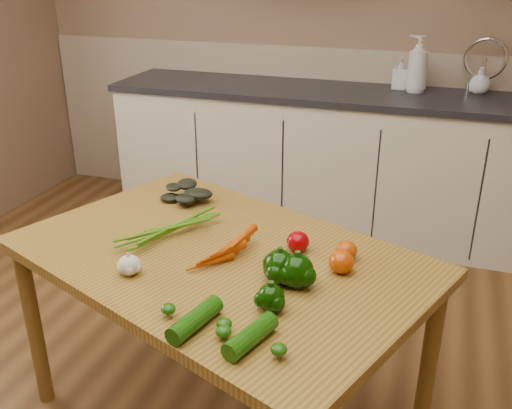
{
  "coord_description": "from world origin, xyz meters",
  "views": [
    {
      "loc": [
        0.79,
        -1.21,
        1.65
      ],
      "look_at": [
        0.18,
        0.6,
        0.81
      ],
      "focal_mm": 40.0,
      "sensor_mm": 36.0,
      "label": 1
    }
  ],
  "objects_px": {
    "garlic_bulb": "(129,265)",
    "zucchini_a": "(251,336)",
    "carrot_bunch": "(210,241)",
    "table": "(219,274)",
    "soap_bottle_a": "(418,64)",
    "tomato_c": "(341,262)",
    "tomato_b": "(346,250)",
    "leafy_greens": "(187,190)",
    "soap_bottle_c": "(480,81)",
    "soap_bottle_b": "(400,73)",
    "pepper_a": "(280,267)",
    "tomato_a": "(298,242)",
    "zucchini_b": "(195,320)",
    "pepper_c": "(271,298)",
    "pepper_b": "(297,271)"
  },
  "relations": [
    {
      "from": "garlic_bulb",
      "to": "tomato_c",
      "type": "distance_m",
      "value": 0.66
    },
    {
      "from": "pepper_a",
      "to": "tomato_a",
      "type": "xyz_separation_m",
      "value": [
        0.0,
        0.21,
        -0.02
      ]
    },
    {
      "from": "soap_bottle_c",
      "to": "zucchini_a",
      "type": "bearing_deg",
      "value": -98.63
    },
    {
      "from": "garlic_bulb",
      "to": "tomato_b",
      "type": "relative_size",
      "value": 1.04
    },
    {
      "from": "soap_bottle_b",
      "to": "zucchini_a",
      "type": "distance_m",
      "value": 2.44
    },
    {
      "from": "soap_bottle_a",
      "to": "pepper_c",
      "type": "bearing_deg",
      "value": -2.81
    },
    {
      "from": "leafy_greens",
      "to": "tomato_c",
      "type": "distance_m",
      "value": 0.79
    },
    {
      "from": "soap_bottle_a",
      "to": "carrot_bunch",
      "type": "xyz_separation_m",
      "value": [
        -0.51,
        -1.92,
        -0.3
      ]
    },
    {
      "from": "soap_bottle_c",
      "to": "soap_bottle_b",
      "type": "bearing_deg",
      "value": -173.59
    },
    {
      "from": "pepper_c",
      "to": "tomato_b",
      "type": "distance_m",
      "value": 0.39
    },
    {
      "from": "soap_bottle_c",
      "to": "pepper_a",
      "type": "distance_m",
      "value": 2.2
    },
    {
      "from": "carrot_bunch",
      "to": "zucchini_a",
      "type": "height_order",
      "value": "carrot_bunch"
    },
    {
      "from": "pepper_a",
      "to": "tomato_c",
      "type": "distance_m",
      "value": 0.2
    },
    {
      "from": "tomato_c",
      "to": "soap_bottle_c",
      "type": "bearing_deg",
      "value": 77.97
    },
    {
      "from": "soap_bottle_a",
      "to": "zucchini_b",
      "type": "height_order",
      "value": "soap_bottle_a"
    },
    {
      "from": "soap_bottle_c",
      "to": "tomato_c",
      "type": "distance_m",
      "value": 2.06
    },
    {
      "from": "garlic_bulb",
      "to": "zucchini_a",
      "type": "height_order",
      "value": "garlic_bulb"
    },
    {
      "from": "table",
      "to": "soap_bottle_a",
      "type": "distance_m",
      "value": 2.03
    },
    {
      "from": "tomato_a",
      "to": "tomato_b",
      "type": "relative_size",
      "value": 1.08
    },
    {
      "from": "garlic_bulb",
      "to": "soap_bottle_a",
      "type": "bearing_deg",
      "value": 72.08
    },
    {
      "from": "garlic_bulb",
      "to": "tomato_c",
      "type": "xyz_separation_m",
      "value": [
        0.63,
        0.22,
        0.01
      ]
    },
    {
      "from": "pepper_b",
      "to": "tomato_a",
      "type": "height_order",
      "value": "pepper_b"
    },
    {
      "from": "pepper_c",
      "to": "pepper_a",
      "type": "bearing_deg",
      "value": 97.1
    },
    {
      "from": "table",
      "to": "pepper_a",
      "type": "height_order",
      "value": "pepper_a"
    },
    {
      "from": "soap_bottle_a",
      "to": "pepper_b",
      "type": "relative_size",
      "value": 3.17
    },
    {
      "from": "soap_bottle_c",
      "to": "leafy_greens",
      "type": "bearing_deg",
      "value": -119.82
    },
    {
      "from": "soap_bottle_c",
      "to": "tomato_b",
      "type": "relative_size",
      "value": 2.12
    },
    {
      "from": "leafy_greens",
      "to": "pepper_a",
      "type": "xyz_separation_m",
      "value": [
        0.53,
        -0.48,
        0.0
      ]
    },
    {
      "from": "tomato_b",
      "to": "leafy_greens",
      "type": "bearing_deg",
      "value": 158.49
    },
    {
      "from": "zucchini_b",
      "to": "pepper_c",
      "type": "bearing_deg",
      "value": 41.35
    },
    {
      "from": "zucchini_a",
      "to": "tomato_c",
      "type": "bearing_deg",
      "value": 70.87
    },
    {
      "from": "leafy_greens",
      "to": "tomato_c",
      "type": "bearing_deg",
      "value": -27.53
    },
    {
      "from": "leafy_greens",
      "to": "garlic_bulb",
      "type": "xyz_separation_m",
      "value": [
        0.07,
        -0.58,
        -0.02
      ]
    },
    {
      "from": "soap_bottle_b",
      "to": "tomato_a",
      "type": "relative_size",
      "value": 2.42
    },
    {
      "from": "soap_bottle_a",
      "to": "zucchini_a",
      "type": "bearing_deg",
      "value": -2.47
    },
    {
      "from": "soap_bottle_b",
      "to": "pepper_b",
      "type": "distance_m",
      "value": 2.12
    },
    {
      "from": "carrot_bunch",
      "to": "tomato_b",
      "type": "distance_m",
      "value": 0.45
    },
    {
      "from": "garlic_bulb",
      "to": "zucchini_a",
      "type": "distance_m",
      "value": 0.52
    },
    {
      "from": "soap_bottle_a",
      "to": "pepper_a",
      "type": "height_order",
      "value": "soap_bottle_a"
    },
    {
      "from": "soap_bottle_c",
      "to": "pepper_b",
      "type": "relative_size",
      "value": 1.46
    },
    {
      "from": "zucchini_b",
      "to": "soap_bottle_b",
      "type": "bearing_deg",
      "value": 83.23
    },
    {
      "from": "pepper_c",
      "to": "zucchini_a",
      "type": "bearing_deg",
      "value": -90.91
    },
    {
      "from": "leafy_greens",
      "to": "pepper_a",
      "type": "relative_size",
      "value": 1.88
    },
    {
      "from": "carrot_bunch",
      "to": "tomato_c",
      "type": "bearing_deg",
      "value": 21.28
    },
    {
      "from": "garlic_bulb",
      "to": "table",
      "type": "bearing_deg",
      "value": 45.35
    },
    {
      "from": "leafy_greens",
      "to": "zucchini_a",
      "type": "bearing_deg",
      "value": -55.55
    },
    {
      "from": "garlic_bulb",
      "to": "pepper_a",
      "type": "bearing_deg",
      "value": 12.83
    },
    {
      "from": "leafy_greens",
      "to": "zucchini_a",
      "type": "relative_size",
      "value": 1.11
    },
    {
      "from": "soap_bottle_a",
      "to": "soap_bottle_b",
      "type": "height_order",
      "value": "soap_bottle_a"
    },
    {
      "from": "carrot_bunch",
      "to": "leafy_greens",
      "type": "height_order",
      "value": "leafy_greens"
    }
  ]
}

